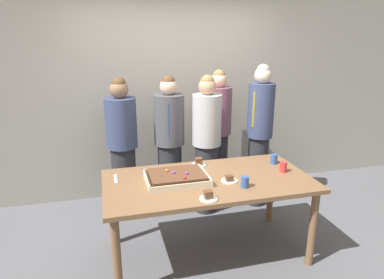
% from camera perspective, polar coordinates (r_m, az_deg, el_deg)
% --- Properties ---
extents(ground_plane, '(12.00, 12.00, 0.00)m').
position_cam_1_polar(ground_plane, '(3.57, 2.56, -18.40)').
color(ground_plane, '#5B5B60').
extents(interior_back_panel, '(8.00, 0.12, 3.00)m').
position_cam_1_polar(interior_back_panel, '(4.50, -3.33, 9.69)').
color(interior_back_panel, '#9E998E').
rests_on(interior_back_panel, ground_plane).
extents(party_table, '(1.91, 0.98, 0.79)m').
position_cam_1_polar(party_table, '(3.21, 2.72, -8.05)').
color(party_table, brown).
rests_on(party_table, ground_plane).
extents(sheet_cake, '(0.56, 0.44, 0.10)m').
position_cam_1_polar(sheet_cake, '(3.13, -2.58, -6.33)').
color(sheet_cake, beige).
rests_on(sheet_cake, party_table).
extents(plated_slice_near_left, '(0.15, 0.15, 0.06)m').
position_cam_1_polar(plated_slice_near_left, '(3.14, 6.27, -6.68)').
color(plated_slice_near_left, white).
rests_on(plated_slice_near_left, party_table).
extents(plated_slice_near_right, '(0.15, 0.15, 0.08)m').
position_cam_1_polar(plated_slice_near_right, '(3.50, 1.14, -3.92)').
color(plated_slice_near_right, white).
rests_on(plated_slice_near_right, party_table).
extents(plated_slice_far_left, '(0.15, 0.15, 0.07)m').
position_cam_1_polar(plated_slice_far_left, '(2.80, 2.77, -9.51)').
color(plated_slice_far_left, white).
rests_on(plated_slice_far_left, party_table).
extents(drink_cup_nearest, '(0.07, 0.07, 0.10)m').
position_cam_1_polar(drink_cup_nearest, '(3.44, 15.03, -4.45)').
color(drink_cup_nearest, red).
rests_on(drink_cup_nearest, party_table).
extents(drink_cup_middle, '(0.07, 0.07, 0.10)m').
position_cam_1_polar(drink_cup_middle, '(3.03, 8.86, -7.03)').
color(drink_cup_middle, '#2D5199').
rests_on(drink_cup_middle, party_table).
extents(drink_cup_far_end, '(0.07, 0.07, 0.10)m').
position_cam_1_polar(drink_cup_far_end, '(3.64, 13.57, -3.19)').
color(drink_cup_far_end, '#2D5199').
rests_on(drink_cup_far_end, party_table).
extents(cake_server_utensil, '(0.03, 0.20, 0.01)m').
position_cam_1_polar(cake_server_utensil, '(3.25, -12.65, -6.43)').
color(cake_server_utensil, silver).
rests_on(cake_server_utensil, party_table).
extents(person_serving_front, '(0.33, 0.33, 1.68)m').
position_cam_1_polar(person_serving_front, '(4.39, 4.36, 1.08)').
color(person_serving_front, '#28282D').
rests_on(person_serving_front, ground_plane).
extents(person_green_shirt_behind, '(0.36, 0.36, 1.64)m').
position_cam_1_polar(person_green_shirt_behind, '(4.08, -3.79, -0.48)').
color(person_green_shirt_behind, '#28282D').
rests_on(person_green_shirt_behind, ground_plane).
extents(person_striped_tie_right, '(0.33, 0.33, 1.66)m').
position_cam_1_polar(person_striped_tie_right, '(3.98, 2.46, -0.68)').
color(person_striped_tie_right, '#28282D').
rests_on(person_striped_tie_right, ground_plane).
extents(person_far_right_suit, '(0.35, 0.35, 1.64)m').
position_cam_1_polar(person_far_right_suit, '(4.03, -11.56, -1.02)').
color(person_far_right_suit, '#28282D').
rests_on(person_far_right_suit, ground_plane).
extents(person_left_edge_reaching, '(0.31, 0.31, 1.76)m').
position_cam_1_polar(person_left_edge_reaching, '(4.22, 11.22, 0.94)').
color(person_left_edge_reaching, '#28282D').
rests_on(person_left_edge_reaching, ground_plane).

